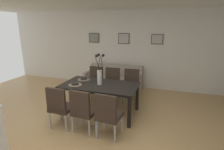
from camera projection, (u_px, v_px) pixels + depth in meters
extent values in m
plane|color=tan|center=(83.00, 134.00, 3.57)|extent=(9.00, 9.00, 0.00)
cube|color=silver|center=(125.00, 49.00, 6.19)|extent=(9.00, 0.10, 2.60)
cube|color=black|center=(100.00, 85.00, 4.29)|extent=(1.80, 1.00, 0.05)
cube|color=black|center=(137.00, 97.00, 4.53)|extent=(0.07, 0.07, 0.69)
cube|color=black|center=(78.00, 90.00, 5.05)|extent=(0.07, 0.07, 0.69)
cube|color=black|center=(129.00, 113.00, 3.73)|extent=(0.07, 0.07, 0.69)
cube|color=black|center=(60.00, 102.00, 4.25)|extent=(0.07, 0.07, 0.69)
cube|color=#33261E|center=(62.00, 108.00, 3.78)|extent=(0.44, 0.44, 0.08)
cube|color=#33261E|center=(56.00, 100.00, 3.54)|extent=(0.42, 0.06, 0.48)
cylinder|color=#9EA0A5|center=(75.00, 115.00, 3.96)|extent=(0.04, 0.04, 0.38)
cylinder|color=#9EA0A5|center=(61.00, 112.00, 4.08)|extent=(0.04, 0.04, 0.38)
cylinder|color=#9EA0A5|center=(66.00, 123.00, 3.62)|extent=(0.04, 0.04, 0.38)
cylinder|color=#9EA0A5|center=(50.00, 120.00, 3.73)|extent=(0.04, 0.04, 0.38)
cube|color=#33261E|center=(94.00, 84.00, 5.29)|extent=(0.47, 0.47, 0.08)
cube|color=#33261E|center=(96.00, 74.00, 5.39)|extent=(0.42, 0.09, 0.48)
cylinder|color=#9EA0A5|center=(85.00, 93.00, 5.25)|extent=(0.04, 0.04, 0.38)
cylinder|color=#9EA0A5|center=(97.00, 95.00, 5.12)|extent=(0.04, 0.04, 0.38)
cylinder|color=#9EA0A5|center=(91.00, 89.00, 5.59)|extent=(0.04, 0.04, 0.38)
cylinder|color=#9EA0A5|center=(102.00, 90.00, 5.45)|extent=(0.04, 0.04, 0.38)
cube|color=#33261E|center=(85.00, 111.00, 3.62)|extent=(0.47, 0.47, 0.08)
cube|color=#33261E|center=(80.00, 103.00, 3.38)|extent=(0.42, 0.08, 0.48)
cylinder|color=#9EA0A5|center=(98.00, 119.00, 3.78)|extent=(0.04, 0.04, 0.38)
cylinder|color=#9EA0A5|center=(82.00, 116.00, 3.92)|extent=(0.04, 0.04, 0.38)
cylinder|color=#9EA0A5|center=(89.00, 128.00, 3.44)|extent=(0.04, 0.04, 0.38)
cylinder|color=#9EA0A5|center=(73.00, 124.00, 3.58)|extent=(0.04, 0.04, 0.38)
cube|color=#33261E|center=(111.00, 86.00, 5.13)|extent=(0.47, 0.47, 0.08)
cube|color=#33261E|center=(113.00, 76.00, 5.24)|extent=(0.42, 0.09, 0.48)
cylinder|color=#9EA0A5|center=(103.00, 95.00, 5.06)|extent=(0.04, 0.04, 0.38)
cylinder|color=#9EA0A5|center=(116.00, 97.00, 4.97)|extent=(0.04, 0.04, 0.38)
cylinder|color=#9EA0A5|center=(107.00, 91.00, 5.41)|extent=(0.04, 0.04, 0.38)
cylinder|color=#9EA0A5|center=(119.00, 92.00, 5.32)|extent=(0.04, 0.04, 0.38)
cube|color=#33261E|center=(109.00, 116.00, 3.45)|extent=(0.47, 0.47, 0.08)
cube|color=#33261E|center=(105.00, 108.00, 3.21)|extent=(0.42, 0.09, 0.48)
cylinder|color=#9EA0A5|center=(122.00, 124.00, 3.61)|extent=(0.04, 0.04, 0.38)
cylinder|color=#9EA0A5|center=(105.00, 120.00, 3.75)|extent=(0.04, 0.04, 0.38)
cylinder|color=#9EA0A5|center=(115.00, 134.00, 3.27)|extent=(0.04, 0.04, 0.38)
cylinder|color=#9EA0A5|center=(96.00, 129.00, 3.41)|extent=(0.04, 0.04, 0.38)
cube|color=#33261E|center=(130.00, 88.00, 4.98)|extent=(0.46, 0.46, 0.08)
cube|color=#33261E|center=(132.00, 77.00, 5.08)|extent=(0.42, 0.08, 0.48)
cylinder|color=#9EA0A5|center=(122.00, 98.00, 4.91)|extent=(0.04, 0.04, 0.38)
cylinder|color=#9EA0A5|center=(136.00, 99.00, 4.81)|extent=(0.04, 0.04, 0.38)
cylinder|color=#9EA0A5|center=(125.00, 93.00, 5.26)|extent=(0.04, 0.04, 0.38)
cylinder|color=#9EA0A5|center=(138.00, 94.00, 5.17)|extent=(0.04, 0.04, 0.38)
cylinder|color=silver|center=(100.00, 78.00, 4.24)|extent=(0.11, 0.11, 0.34)
cylinder|color=black|center=(102.00, 64.00, 4.15)|extent=(0.05, 0.12, 0.37)
sphere|color=black|center=(103.00, 55.00, 4.09)|extent=(0.07, 0.07, 0.07)
cylinder|color=black|center=(99.00, 63.00, 4.21)|extent=(0.08, 0.05, 0.38)
sphere|color=black|center=(99.00, 55.00, 4.18)|extent=(0.07, 0.07, 0.07)
cylinder|color=black|center=(98.00, 64.00, 4.10)|extent=(0.15, 0.06, 0.36)
sphere|color=black|center=(97.00, 56.00, 4.03)|extent=(0.07, 0.07, 0.07)
cylinder|color=#7F705B|center=(75.00, 85.00, 4.24)|extent=(0.32, 0.32, 0.01)
cylinder|color=#2D2826|center=(75.00, 83.00, 4.23)|extent=(0.17, 0.17, 0.06)
cylinder|color=black|center=(75.00, 83.00, 4.23)|extent=(0.13, 0.13, 0.04)
cylinder|color=#7F705B|center=(84.00, 80.00, 4.65)|extent=(0.32, 0.32, 0.01)
cylinder|color=#2D2826|center=(84.00, 78.00, 4.64)|extent=(0.17, 0.17, 0.06)
cylinder|color=black|center=(84.00, 78.00, 4.64)|extent=(0.13, 0.13, 0.04)
cube|color=#A89E8E|center=(113.00, 84.00, 6.00)|extent=(1.83, 0.84, 0.42)
cube|color=#A89E8E|center=(116.00, 70.00, 6.21)|extent=(1.83, 0.16, 0.38)
cube|color=#A89E8E|center=(139.00, 77.00, 5.66)|extent=(0.10, 0.84, 0.20)
cube|color=#A89E8E|center=(90.00, 73.00, 6.18)|extent=(0.10, 0.84, 0.20)
cube|color=#473828|center=(94.00, 38.00, 6.37)|extent=(0.39, 0.02, 0.34)
cube|color=gray|center=(94.00, 38.00, 6.36)|extent=(0.34, 0.01, 0.29)
cube|color=#473828|center=(124.00, 39.00, 6.04)|extent=(0.39, 0.02, 0.36)
cube|color=#B2B2AD|center=(124.00, 39.00, 6.02)|extent=(0.34, 0.01, 0.31)
cube|color=#473828|center=(157.00, 39.00, 5.70)|extent=(0.38, 0.02, 0.32)
cube|color=#B2B2AD|center=(157.00, 39.00, 5.69)|extent=(0.33, 0.01, 0.27)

